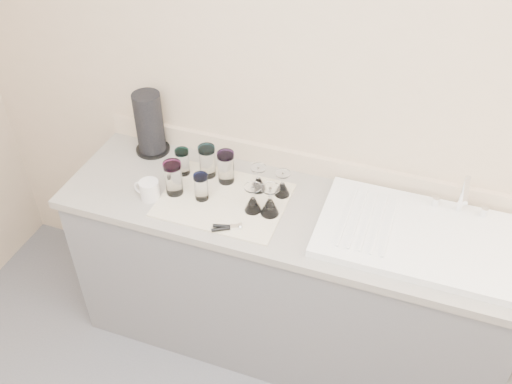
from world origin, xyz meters
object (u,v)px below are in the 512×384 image
at_px(tumbler_teal, 183,162).
at_px(paper_towel_roll, 150,124).
at_px(tumbler_cyan, 207,161).
at_px(tumbler_blue, 201,187).
at_px(goblet_back_right, 282,187).
at_px(tumbler_purple, 226,167).
at_px(can_opener, 227,227).
at_px(goblet_front_left, 253,202).
at_px(white_mug, 149,190).
at_px(tumbler_magenta, 173,178).
at_px(goblet_front_right, 270,205).
at_px(sink_unit, 419,236).
at_px(goblet_back_left, 258,182).

distance_m(tumbler_teal, paper_towel_roll, 0.27).
relative_size(tumbler_teal, tumbler_cyan, 0.83).
height_order(tumbler_blue, goblet_back_right, tumbler_blue).
distance_m(tumbler_purple, can_opener, 0.33).
height_order(goblet_front_left, white_mug, goblet_front_left).
bearing_deg(tumbler_cyan, tumbler_blue, -75.81).
relative_size(tumbler_magenta, goblet_front_right, 1.12).
bearing_deg(goblet_back_right, sink_unit, -6.96).
height_order(tumbler_teal, tumbler_blue, tumbler_teal).
distance_m(tumbler_magenta, paper_towel_roll, 0.37).
bearing_deg(goblet_back_right, can_opener, -116.96).
distance_m(goblet_back_right, white_mug, 0.59).
xyz_separation_m(tumbler_cyan, goblet_back_left, (0.26, -0.02, -0.04)).
distance_m(sink_unit, white_mug, 1.18).
height_order(sink_unit, goblet_back_left, sink_unit).
distance_m(tumbler_blue, white_mug, 0.24).
xyz_separation_m(goblet_back_right, can_opener, (-0.15, -0.29, -0.03)).
bearing_deg(tumbler_magenta, goblet_front_left, 0.54).
xyz_separation_m(tumbler_teal, goblet_front_right, (0.47, -0.13, -0.02)).
bearing_deg(can_opener, white_mug, 168.72).
distance_m(tumbler_teal, goblet_front_left, 0.42).
distance_m(goblet_back_right, goblet_front_left, 0.17).
bearing_deg(tumbler_cyan, tumbler_purple, -7.01).
distance_m(goblet_back_right, can_opener, 0.33).
distance_m(sink_unit, goblet_front_left, 0.71).
relative_size(goblet_back_left, can_opener, 1.02).
height_order(tumbler_blue, paper_towel_roll, paper_towel_roll).
bearing_deg(tumbler_blue, tumbler_magenta, -178.42).
bearing_deg(goblet_back_right, tumbler_magenta, -162.27).
height_order(sink_unit, paper_towel_roll, paper_towel_roll).
relative_size(goblet_front_right, white_mug, 1.18).
relative_size(sink_unit, goblet_front_right, 5.67).
bearing_deg(paper_towel_roll, goblet_back_left, -11.59).
relative_size(tumbler_teal, white_mug, 1.06).
bearing_deg(goblet_front_left, tumbler_teal, 160.70).
distance_m(tumbler_magenta, goblet_back_left, 0.38).
height_order(tumbler_teal, tumbler_purple, tumbler_purple).
bearing_deg(tumbler_purple, white_mug, -142.16).
distance_m(tumbler_teal, goblet_back_left, 0.37).
bearing_deg(paper_towel_roll, white_mug, -64.62).
relative_size(tumbler_magenta, goblet_front_left, 1.23).
bearing_deg(tumbler_blue, goblet_back_right, 23.60).
distance_m(sink_unit, goblet_front_right, 0.63).
bearing_deg(sink_unit, tumbler_cyan, 174.48).
bearing_deg(goblet_back_left, tumbler_blue, -147.09).
relative_size(tumbler_purple, can_opener, 1.26).
bearing_deg(tumbler_cyan, sink_unit, -5.52).
xyz_separation_m(tumbler_blue, goblet_front_left, (0.24, -0.00, -0.02)).
distance_m(tumbler_teal, can_opener, 0.44).
bearing_deg(tumbler_teal, tumbler_cyan, 12.23).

